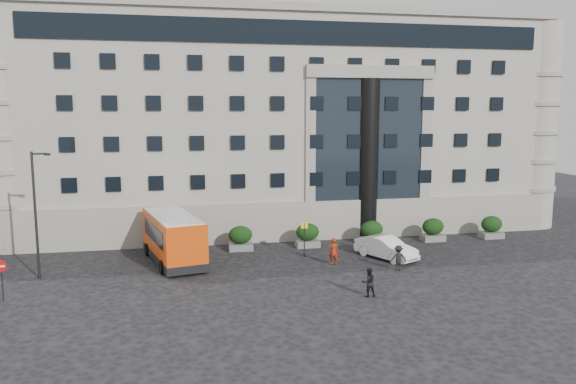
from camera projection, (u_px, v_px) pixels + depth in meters
name	position (u px, v px, depth m)	size (l,w,h in m)	color
ground	(236.00, 282.00, 34.59)	(120.00, 120.00, 0.00)	black
civic_building	(271.00, 125.00, 55.79)	(44.00, 24.00, 18.00)	gray
entrance_column	(367.00, 159.00, 45.96)	(1.80, 1.80, 13.00)	black
hedge_a	(170.00, 241.00, 41.25)	(1.80, 1.26, 1.84)	#5D5D5A
hedge_b	(240.00, 238.00, 42.25)	(1.80, 1.26, 1.84)	#5D5D5A
hedge_c	(308.00, 235.00, 43.26)	(1.80, 1.26, 1.84)	#5D5D5A
hedge_d	(372.00, 232.00, 44.26)	(1.80, 1.26, 1.84)	#5D5D5A
hedge_e	(433.00, 229.00, 45.27)	(1.80, 1.26, 1.84)	#5D5D5A
hedge_f	(491.00, 227.00, 46.27)	(1.80, 1.26, 1.84)	#5D5D5A
street_lamp	(36.00, 210.00, 34.56)	(1.16, 0.18, 8.00)	#262628
bus_stop_sign	(304.00, 233.00, 40.25)	(0.50, 0.08, 2.52)	#262628
no_entry_sign	(1.00, 272.00, 30.83)	(0.64, 0.16, 2.32)	#262628
minibus	(173.00, 236.00, 38.79)	(4.49, 8.35, 3.31)	#D7430A
red_truck	(69.00, 217.00, 48.00)	(2.59, 5.16, 2.72)	#991B0B
parked_car_d	(12.00, 229.00, 46.74)	(2.04, 4.43, 1.23)	black
white_taxi	(386.00, 248.00, 39.85)	(1.68, 4.81, 1.59)	white
pedestrian_a	(334.00, 251.00, 38.20)	(0.68, 0.45, 1.88)	maroon
pedestrian_b	(369.00, 282.00, 31.73)	(0.82, 0.64, 1.68)	black
pedestrian_c	(398.00, 258.00, 36.89)	(1.09, 0.63, 1.69)	black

